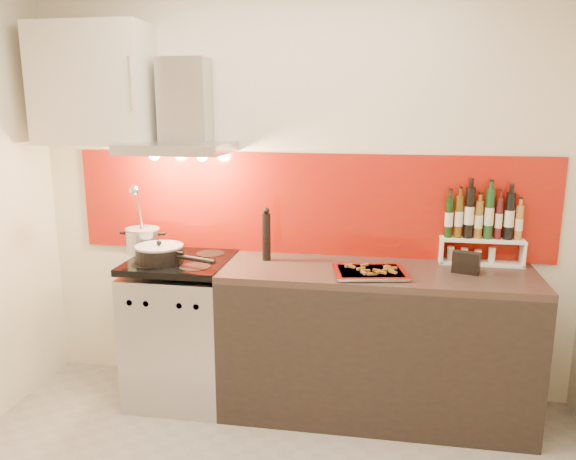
% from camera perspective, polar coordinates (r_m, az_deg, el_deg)
% --- Properties ---
extents(back_wall, '(3.40, 0.02, 2.60)m').
position_cam_1_polar(back_wall, '(3.53, 1.24, 3.96)').
color(back_wall, silver).
rests_on(back_wall, ground).
extents(backsplash, '(3.00, 0.02, 0.64)m').
position_cam_1_polar(backsplash, '(3.52, 2.01, 2.62)').
color(backsplash, '#9E1D08').
rests_on(backsplash, back_wall).
extents(range_stove, '(0.60, 0.60, 0.91)m').
position_cam_1_polar(range_stove, '(3.65, -10.68, -10.02)').
color(range_stove, '#B7B7BA').
rests_on(range_stove, ground).
extents(counter, '(1.80, 0.60, 0.90)m').
position_cam_1_polar(counter, '(3.44, 8.83, -11.22)').
color(counter, black).
rests_on(counter, ground).
extents(range_hood, '(0.62, 0.50, 0.61)m').
position_cam_1_polar(range_hood, '(3.51, -10.74, 10.96)').
color(range_hood, '#B7B7BA').
rests_on(range_hood, back_wall).
extents(upper_cabinet, '(0.70, 0.35, 0.72)m').
position_cam_1_polar(upper_cabinet, '(3.72, -19.14, 13.77)').
color(upper_cabinet, beige).
rests_on(upper_cabinet, back_wall).
extents(stock_pot, '(0.21, 0.21, 0.18)m').
position_cam_1_polar(stock_pot, '(3.68, -14.51, -1.01)').
color(stock_pot, '#B7B7BA').
rests_on(stock_pot, range_stove).
extents(saute_pan, '(0.53, 0.30, 0.13)m').
position_cam_1_polar(saute_pan, '(3.44, -12.83, -2.34)').
color(saute_pan, black).
rests_on(saute_pan, range_stove).
extents(utensil_jar, '(0.10, 0.14, 0.46)m').
position_cam_1_polar(utensil_jar, '(3.62, -14.86, -0.49)').
color(utensil_jar, silver).
rests_on(utensil_jar, range_stove).
extents(pepper_mill, '(0.05, 0.05, 0.33)m').
position_cam_1_polar(pepper_mill, '(3.41, -2.21, -0.50)').
color(pepper_mill, black).
rests_on(pepper_mill, counter).
extents(step_shelf, '(0.48, 0.13, 0.46)m').
position_cam_1_polar(step_shelf, '(3.50, 19.07, 0.02)').
color(step_shelf, white).
rests_on(step_shelf, counter).
extents(caddy_box, '(0.16, 0.11, 0.13)m').
position_cam_1_polar(caddy_box, '(3.32, 17.64, -3.20)').
color(caddy_box, black).
rests_on(caddy_box, counter).
extents(baking_tray, '(0.46, 0.38, 0.03)m').
position_cam_1_polar(baking_tray, '(3.18, 8.37, -4.24)').
color(baking_tray, silver).
rests_on(baking_tray, counter).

